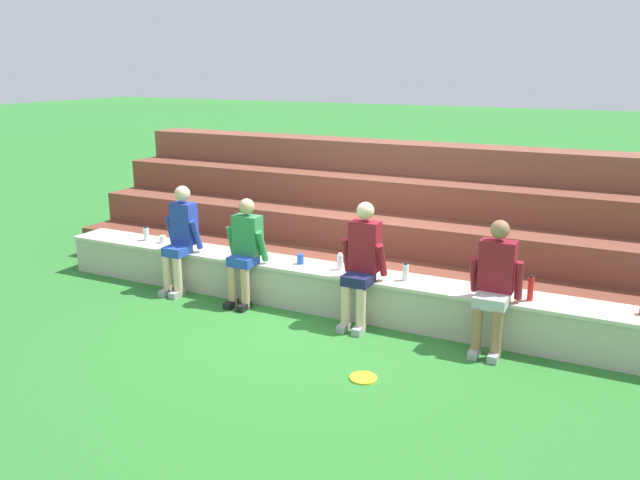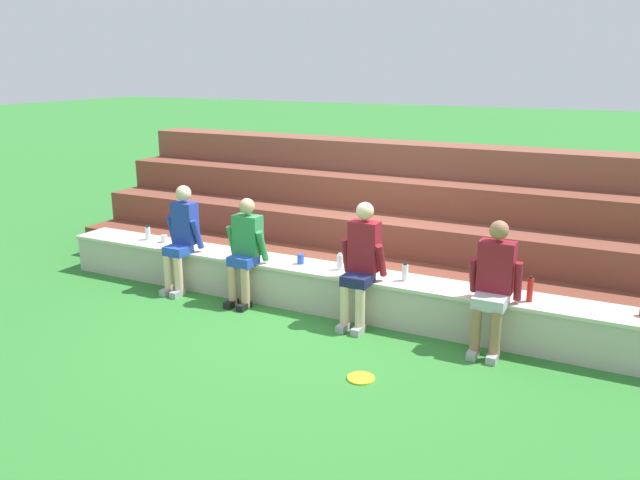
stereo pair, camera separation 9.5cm
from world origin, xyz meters
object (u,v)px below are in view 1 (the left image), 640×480
at_px(person_left_of_center, 245,249).
at_px(plastic_cup_left_end, 300,259).
at_px(water_bottle_mid_right, 531,289).
at_px(water_bottle_mid_left, 340,262).
at_px(person_far_left, 180,236).
at_px(frisbee, 363,378).
at_px(person_center, 361,261).
at_px(water_bottle_center_gap, 146,234).
at_px(plastic_cup_right_end, 163,239).
at_px(person_right_of_center, 494,283).
at_px(water_bottle_near_right, 405,272).

xyz_separation_m(person_left_of_center, plastic_cup_left_end, (0.62, 0.30, -0.13)).
distance_m(water_bottle_mid_right, water_bottle_mid_left, 2.24).
relative_size(person_far_left, frisbee, 5.24).
bearing_deg(person_center, water_bottle_center_gap, 174.93).
bearing_deg(water_bottle_center_gap, person_center, -5.07).
relative_size(person_far_left, water_bottle_mid_right, 5.08).
height_order(plastic_cup_left_end, frisbee, plastic_cup_left_end).
height_order(person_left_of_center, plastic_cup_left_end, person_left_of_center).
height_order(person_far_left, water_bottle_mid_left, person_far_left).
height_order(person_far_left, plastic_cup_right_end, person_far_left).
bearing_deg(water_bottle_center_gap, frisbee, -21.30).
xyz_separation_m(person_left_of_center, plastic_cup_right_end, (-1.56, 0.32, -0.14)).
bearing_deg(person_far_left, water_bottle_center_gap, 161.05).
distance_m(person_far_left, person_center, 2.58).
relative_size(person_left_of_center, water_bottle_mid_left, 6.47).
distance_m(person_left_of_center, person_center, 1.56).
bearing_deg(person_left_of_center, plastic_cup_right_end, 168.50).
xyz_separation_m(water_bottle_mid_left, frisbee, (0.96, -1.54, -0.61)).
distance_m(person_far_left, person_left_of_center, 1.02).
height_order(plastic_cup_left_end, plastic_cup_right_end, plastic_cup_left_end).
xyz_separation_m(water_bottle_mid_right, plastic_cup_left_end, (-2.77, 0.07, -0.07)).
xyz_separation_m(person_center, plastic_cup_left_end, (-0.94, 0.28, -0.18)).
height_order(water_bottle_center_gap, plastic_cup_right_end, water_bottle_center_gap).
xyz_separation_m(person_left_of_center, water_bottle_center_gap, (-1.85, 0.32, -0.10)).
bearing_deg(person_right_of_center, person_left_of_center, -179.96).
relative_size(person_center, frisbee, 5.35).
distance_m(water_bottle_near_right, water_bottle_mid_right, 1.39).
bearing_deg(water_bottle_mid_left, person_right_of_center, -9.15).
xyz_separation_m(person_far_left, water_bottle_center_gap, (-0.84, 0.29, -0.13)).
distance_m(person_left_of_center, water_bottle_mid_right, 3.40).
height_order(water_bottle_near_right, plastic_cup_left_end, water_bottle_near_right).
bearing_deg(frisbee, person_far_left, 158.09).
height_order(person_far_left, person_left_of_center, person_far_left).
bearing_deg(water_bottle_near_right, water_bottle_mid_left, 177.89).
distance_m(water_bottle_mid_right, water_bottle_center_gap, 5.25).
height_order(person_center, water_bottle_center_gap, person_center).
xyz_separation_m(person_right_of_center, water_bottle_mid_right, (0.33, 0.23, -0.08)).
distance_m(person_center, water_bottle_center_gap, 3.43).
bearing_deg(person_center, person_far_left, 179.64).
bearing_deg(person_left_of_center, water_bottle_mid_left, 14.88).
bearing_deg(water_bottle_mid_right, person_far_left, -177.40).
relative_size(person_center, water_bottle_near_right, 6.80).
relative_size(person_far_left, water_bottle_near_right, 6.66).
distance_m(water_bottle_center_gap, frisbee, 4.31).
xyz_separation_m(person_far_left, person_left_of_center, (1.02, -0.03, -0.03)).
bearing_deg(person_right_of_center, plastic_cup_right_end, 176.10).
distance_m(person_far_left, frisbee, 3.46).
height_order(person_center, plastic_cup_left_end, person_center).
xyz_separation_m(person_far_left, plastic_cup_right_end, (-0.54, 0.28, -0.17)).
bearing_deg(water_bottle_center_gap, water_bottle_mid_left, -0.23).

